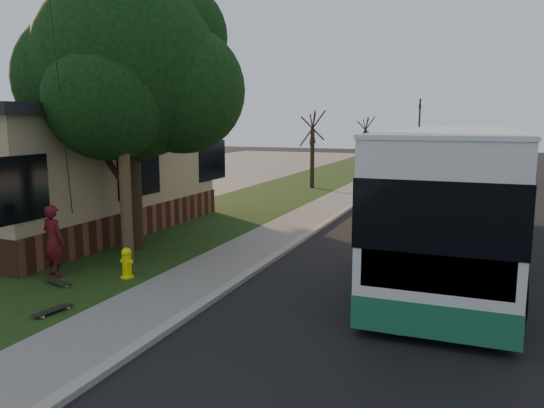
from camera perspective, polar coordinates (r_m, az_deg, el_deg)
The scene contains 18 objects.
ground at distance 12.07m, azimuth -5.18°, elevation -9.51°, with size 120.00×120.00×0.00m, color black.
road at distance 20.61m, azimuth 17.81°, elevation -2.10°, with size 8.00×80.00×0.01m, color black.
curb at distance 21.20m, azimuth 6.98°, elevation -1.28°, with size 0.25×80.00×0.12m, color gray.
sidewalk at distance 21.47m, azimuth 4.39°, elevation -1.16°, with size 2.00×80.00×0.08m, color slate.
grass_verge at distance 22.72m, azimuth -4.08°, elevation -0.60°, with size 5.00×80.00×0.07m, color black.
building_lot at distance 28.46m, azimuth -22.58°, elevation 0.64°, with size 15.00×80.00×0.04m, color slate.
fire_hydrant at distance 13.27m, azimuth -15.36°, elevation -6.14°, with size 0.32×0.32×0.74m.
utility_pole at distance 14.07m, azimuth -15.98°, elevation 11.95°, with size 2.86×3.21×9.07m.
leafy_tree at distance 15.95m, azimuth -14.92°, elevation 13.54°, with size 6.30×6.00×7.80m.
bare_tree_near at distance 29.56m, azimuth 4.36°, elevation 5.75°, with size 1.38×1.21×4.31m.
bare_tree_far at distance 41.08m, azimuth 9.99°, elevation 6.35°, with size 1.38×1.21×4.03m.
traffic_signal at distance 44.47m, azimuth 15.54°, elevation 7.85°, with size 0.18×0.22×5.50m.
transit_bus at distance 15.54m, azimuth 19.12°, elevation 1.44°, with size 3.06×13.28×3.59m.
skateboarder at distance 13.85m, azimuth -22.45°, elevation -3.68°, with size 0.64×0.42×1.76m, color #501015.
skateboard_main at distance 11.48m, azimuth -22.51°, elevation -10.50°, with size 0.33×0.85×0.08m.
skateboard_spare at distance 13.33m, azimuth -22.13°, elevation -7.77°, with size 0.88×0.44×0.08m.
dumpster at distance 21.02m, azimuth -22.63°, elevation -0.23°, with size 1.79×1.60×1.31m.
distant_car at distance 37.79m, azimuth 18.95°, elevation 3.91°, with size 1.82×4.53×1.55m, color black.
Camera 1 is at (5.16, -10.22, 3.83)m, focal length 35.00 mm.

